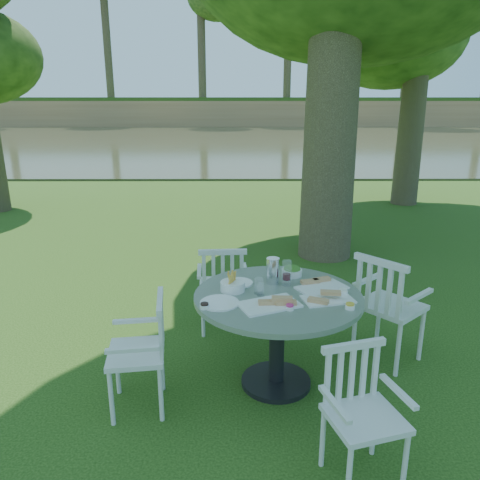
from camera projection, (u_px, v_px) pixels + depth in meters
name	position (u px, v px, depth m)	size (l,w,h in m)	color
ground	(240.00, 325.00, 4.79)	(140.00, 140.00, 0.00)	#18380B
table	(278.00, 314.00, 3.62)	(1.29, 1.29, 0.78)	black
chair_ne	(385.00, 302.00, 3.96)	(0.67, 0.67, 0.97)	silver
chair_nw	(223.00, 283.00, 4.50)	(0.47, 0.45, 0.89)	silver
chair_sw	(148.00, 345.00, 3.39)	(0.46, 0.49, 0.86)	silver
chair_se	(359.00, 402.00, 2.78)	(0.51, 0.49, 0.82)	silver
tableware	(272.00, 286.00, 3.63)	(1.16, 0.89, 0.21)	white
river	(238.00, 141.00, 26.83)	(100.00, 28.00, 0.12)	#353720
far_bank	(241.00, 43.00, 42.12)	(100.00, 18.00, 15.20)	#9B7248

